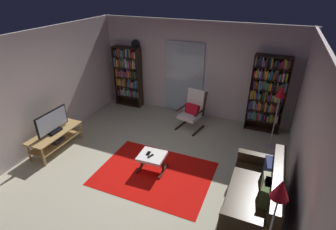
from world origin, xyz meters
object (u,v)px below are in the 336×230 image
Objects in this scene: floor_lamp_by_sofa at (278,200)px; lounge_armchair at (193,109)px; bookshelf_near_tv at (128,74)px; ottoman at (152,158)px; floor_lamp_by_shelf at (280,98)px; wall_clock at (136,45)px; cell_phone at (148,153)px; leather_sofa at (257,196)px; television at (52,123)px; bookshelf_near_sofa at (267,92)px; tv_remote at (151,156)px; tv_stand at (56,138)px.

lounge_armchair is at bearing 121.57° from floor_lamp_by_sofa.
ottoman is at bearing -51.95° from bookshelf_near_tv.
floor_lamp_by_shelf is 5.32× the size of wall_clock.
floor_lamp_by_sofa reaches higher than floor_lamp_by_shelf.
floor_lamp_by_sofa is (2.35, -1.37, 0.92)m from cell_phone.
cell_phone is 0.09× the size of floor_lamp_by_shelf.
floor_lamp_by_shelf reaches higher than ottoman.
leather_sofa reaches higher than ottoman.
floor_lamp_by_sofa is 3.16m from floor_lamp_by_shelf.
leather_sofa is 2.29m from floor_lamp_by_shelf.
floor_lamp_by_shelf is (0.11, 2.09, 0.94)m from leather_sofa.
wall_clock is at bearing 141.84° from leather_sofa.
television is 0.44× the size of bookshelf_near_sofa.
wall_clock is at bearing 123.11° from ottoman.
wall_clock is at bearing 141.33° from tv_remote.
wall_clock is at bearing 79.45° from tv_stand.
floor_lamp_by_sofa reaches higher than television.
ottoman is at bearing 4.21° from television.
floor_lamp_by_shelf is (2.19, 1.86, 0.89)m from tv_remote.
bookshelf_near_sofa is 3.97m from floor_lamp_by_sofa.
bookshelf_near_sofa is at bearing 33.01° from television.
tv_stand is 8.86× the size of tv_remote.
bookshelf_near_tv is at bearing 122.48° from cell_phone.
floor_lamp_by_shelf is at bearing 87.12° from leather_sofa.
cell_phone is (2.26, 0.19, -0.32)m from television.
tv_remote reaches higher than cell_phone.
television is 2.39m from ottoman.
leather_sofa is at bearing 12.35° from tv_remote.
lounge_armchair is at bearing 40.56° from tv_stand.
bookshelf_near_tv reaches higher than cell_phone.
television is 0.84× the size of lounge_armchair.
bookshelf_near_sofa is 3.80m from wall_clock.
wall_clock is at bearing 166.45° from floor_lamp_by_shelf.
bookshelf_near_sofa is (4.26, 2.77, 0.35)m from television.
floor_lamp_by_shelf is (1.98, -0.20, 0.72)m from lounge_armchair.
wall_clock is (-4.07, 4.12, 0.56)m from floor_lamp_by_sofa.
floor_lamp_by_shelf reaches higher than tv_remote.
television is at bearing -175.79° from ottoman.
leather_sofa is 1.69× the size of lounge_armchair.
television is 2.82m from bookshelf_near_tv.
tv_remote is (-2.08, 0.23, 0.05)m from leather_sofa.
television reaches higher than tv_stand.
bookshelf_near_sofa is 1.88m from lounge_armchair.
bookshelf_near_sofa is (3.96, -0.02, 0.05)m from bookshelf_near_tv.
bookshelf_near_sofa is (4.26, 2.77, 0.74)m from tv_stand.
bookshelf_near_sofa is at bearing -0.35° from bookshelf_near_tv.
wall_clock is (0.55, 2.94, 1.55)m from tv_stand.
cell_phone is at bearing -98.20° from lounge_armchair.
cell_phone is at bearing 171.08° from ottoman.
television is at bearing -100.52° from wall_clock.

